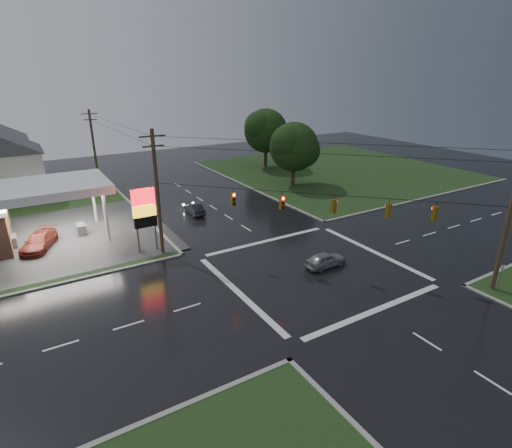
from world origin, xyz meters
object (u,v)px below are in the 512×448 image
house_near (2,165)px  car_pump (39,242)px  tree_ne_far (267,131)px  utility_pole_se (509,218)px  utility_pole_nw (157,192)px  car_crossing (325,260)px  pylon_sign (144,210)px  utility_pole_n (94,146)px  tree_ne_near (295,147)px  car_north (194,209)px

house_near → car_pump: 20.23m
tree_ne_far → utility_pole_se: bearing=-100.0°
utility_pole_nw → car_crossing: utility_pole_nw is taller
utility_pole_se → tree_ne_far: bearing=80.0°
utility_pole_nw → house_near: size_ratio=1.00×
pylon_sign → tree_ne_far: tree_ne_far is taller
utility_pole_se → utility_pole_n: utility_pole_se is taller
utility_pole_nw → utility_pole_n: size_ratio=1.05×
house_near → tree_ne_near: (35.09, -14.01, 1.16)m
utility_pole_nw → car_crossing: size_ratio=3.01×
house_near → car_north: size_ratio=2.93×
utility_pole_n → car_crossing: utility_pole_n is taller
pylon_sign → car_pump: (-8.37, 5.71, -3.27)m
utility_pole_n → tree_ne_near: utility_pole_n is taller
tree_ne_far → car_north: bearing=-141.3°
pylon_sign → house_near: (-10.45, 25.50, 0.39)m
house_near → car_crossing: 42.54m
pylon_sign → house_near: 27.56m
car_crossing → car_north: bearing=12.5°
utility_pole_n → tree_ne_far: utility_pole_n is taller
house_near → pylon_sign: bearing=-67.7°
utility_pole_se → house_near: (-30.45, 45.50, -1.32)m
utility_pole_n → car_crossing: 39.87m
tree_ne_near → car_crossing: 26.02m
utility_pole_nw → car_crossing: 15.29m
utility_pole_n → car_north: 21.67m
pylon_sign → tree_ne_far: size_ratio=0.61×
tree_ne_far → pylon_sign: bearing=-139.6°
utility_pole_n → car_crossing: (10.77, -38.08, -4.85)m
utility_pole_se → car_pump: bearing=137.8°
utility_pole_n → car_pump: size_ratio=2.06×
tree_ne_far → utility_pole_n: bearing=171.5°
pylon_sign → utility_pole_se: size_ratio=0.55×
tree_ne_far → car_north: (-19.99, -16.04, -5.56)m
tree_ne_far → car_north: 26.22m
utility_pole_se → tree_ne_far: utility_pole_se is taller
house_near → car_pump: house_near is taller
utility_pole_se → car_north: 30.53m
utility_pole_se → tree_ne_far: (7.65, 43.49, 0.46)m
house_near → tree_ne_far: 38.19m
car_crossing → car_pump: car_pump is taller
utility_pole_n → tree_ne_near: 28.55m
utility_pole_se → house_near: size_ratio=1.00×
pylon_sign → utility_pole_n: size_ratio=0.57×
utility_pole_se → utility_pole_n: 51.16m
house_near → utility_pole_se: bearing=-56.2°
car_crossing → pylon_sign: bearing=47.7°
utility_pole_nw → tree_ne_near: bearing=27.9°
utility_pole_n → utility_pole_se: bearing=-68.2°
pylon_sign → car_crossing: (11.77, -10.58, -3.39)m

